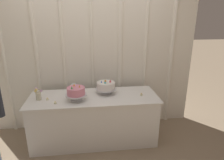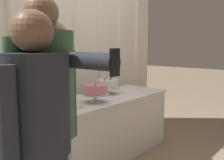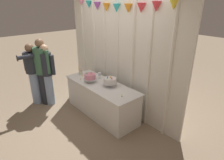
% 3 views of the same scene
% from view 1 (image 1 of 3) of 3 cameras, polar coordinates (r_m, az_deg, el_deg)
% --- Properties ---
extents(ground_plane, '(24.00, 24.00, 0.00)m').
position_cam_1_polar(ground_plane, '(3.17, -4.88, -17.71)').
color(ground_plane, gray).
extents(draped_curtain, '(3.40, 0.16, 2.66)m').
position_cam_1_polar(draped_curtain, '(3.17, -5.72, 10.07)').
color(draped_curtain, white).
rests_on(draped_curtain, ground_plane).
extents(cake_table, '(1.87, 0.69, 0.73)m').
position_cam_1_polar(cake_table, '(3.05, -5.15, -11.04)').
color(cake_table, white).
rests_on(cake_table, ground_plane).
extents(cake_display_nearleft, '(0.30, 0.30, 0.23)m').
position_cam_1_polar(cake_display_nearleft, '(2.74, -10.41, -3.38)').
color(cake_display_nearleft, silver).
rests_on(cake_display_nearleft, cake_table).
extents(cake_display_nearright, '(0.31, 0.31, 0.22)m').
position_cam_1_polar(cake_display_nearright, '(2.94, -1.77, -1.76)').
color(cake_display_nearright, silver).
rests_on(cake_display_nearright, cake_table).
extents(wine_glass, '(0.08, 0.08, 0.14)m').
position_cam_1_polar(wine_glass, '(3.04, -10.95, -1.86)').
color(wine_glass, silver).
rests_on(wine_glass, cake_table).
extents(flower_vase, '(0.11, 0.09, 0.19)m').
position_cam_1_polar(flower_vase, '(2.92, -20.65, -3.91)').
color(flower_vase, beige).
rests_on(flower_vase, cake_table).
extents(tealight_far_left, '(0.04, 0.04, 0.03)m').
position_cam_1_polar(tealight_far_left, '(2.90, -18.25, -5.33)').
color(tealight_far_left, beige).
rests_on(tealight_far_left, cake_table).
extents(tealight_near_left, '(0.04, 0.04, 0.03)m').
position_cam_1_polar(tealight_near_left, '(2.76, -16.15, -6.39)').
color(tealight_near_left, beige).
rests_on(tealight_near_left, cake_table).
extents(tealight_near_right, '(0.04, 0.04, 0.04)m').
position_cam_1_polar(tealight_near_right, '(2.94, 8.49, -4.23)').
color(tealight_near_right, beige).
rests_on(tealight_near_right, cake_table).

